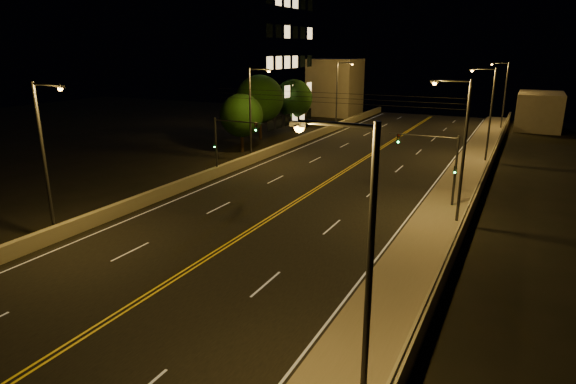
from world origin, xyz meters
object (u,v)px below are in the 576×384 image
at_px(traffic_signal_right, 441,161).
at_px(tree_2, 294,98).
at_px(streetlight_0, 361,265).
at_px(streetlight_5, 252,109).
at_px(building_tower, 215,19).
at_px(streetlight_4, 46,152).
at_px(streetlight_1, 460,144).
at_px(tree_0, 241,115).
at_px(streetlight_6, 339,91).
at_px(streetlight_2, 488,109).
at_px(tree_1, 260,99).
at_px(streetlight_3, 503,91).
at_px(traffic_signal_left, 226,140).

xyz_separation_m(traffic_signal_right, tree_2, (-24.90, 26.75, 1.07)).
height_order(streetlight_0, streetlight_5, same).
bearing_deg(streetlight_0, tree_2, 117.80).
xyz_separation_m(streetlight_5, building_tower, (-16.37, 17.77, 9.90)).
relative_size(streetlight_4, tree_2, 1.32).
bearing_deg(streetlight_1, streetlight_5, 154.64).
distance_m(streetlight_4, tree_0, 27.96).
relative_size(streetlight_1, streetlight_6, 1.00).
relative_size(streetlight_2, tree_2, 1.32).
height_order(tree_0, tree_1, tree_1).
xyz_separation_m(streetlight_4, tree_2, (-5.05, 43.76, -0.92)).
distance_m(tree_0, tree_2, 16.15).
height_order(tree_1, tree_2, tree_1).
relative_size(streetlight_3, streetlight_5, 1.00).
relative_size(streetlight_5, building_tower, 0.30).
height_order(streetlight_0, tree_2, streetlight_0).
xyz_separation_m(streetlight_0, traffic_signal_left, (-20.26, 23.54, -1.99)).
height_order(streetlight_5, building_tower, building_tower).
xyz_separation_m(streetlight_2, streetlight_5, (-21.46, -10.17, 0.00)).
bearing_deg(traffic_signal_right, streetlight_3, 87.75).
height_order(streetlight_1, streetlight_6, same).
bearing_deg(streetlight_5, streetlight_1, -25.36).
bearing_deg(streetlight_3, streetlight_5, -122.20).
xyz_separation_m(streetlight_5, tree_2, (-5.05, 19.94, -0.92)).
relative_size(streetlight_4, traffic_signal_right, 1.75).
height_order(streetlight_4, tree_0, streetlight_4).
xyz_separation_m(building_tower, tree_1, (10.55, -6.09, -10.20)).
relative_size(tree_1, tree_2, 1.13).
xyz_separation_m(streetlight_1, tree_0, (-25.21, 14.02, -1.35)).
bearing_deg(tree_1, streetlight_1, -38.70).
bearing_deg(traffic_signal_left, streetlight_3, 63.65).
xyz_separation_m(streetlight_2, tree_0, (-25.21, -6.32, -1.35)).
bearing_deg(traffic_signal_right, tree_0, 155.69).
height_order(traffic_signal_left, building_tower, building_tower).
bearing_deg(streetlight_1, building_tower, 143.55).
relative_size(streetlight_0, streetlight_2, 1.00).
bearing_deg(tree_0, tree_2, 94.64).
xyz_separation_m(streetlight_1, streetlight_5, (-21.46, 10.17, 0.00)).
bearing_deg(building_tower, streetlight_6, 22.40).
xyz_separation_m(tree_0, tree_1, (-2.08, 7.84, 1.04)).
xyz_separation_m(streetlight_3, streetlight_5, (-21.46, -34.08, 0.00)).
bearing_deg(streetlight_0, streetlight_1, 90.00).
bearing_deg(tree_1, tree_2, 84.63).
xyz_separation_m(streetlight_1, streetlight_6, (-21.46, 34.69, 0.00)).
distance_m(streetlight_1, streetlight_5, 23.75).
xyz_separation_m(streetlight_4, building_tower, (-16.37, 41.60, 9.90)).
bearing_deg(streetlight_6, tree_0, -100.26).
height_order(streetlight_2, streetlight_5, same).
bearing_deg(streetlight_0, streetlight_3, 90.00).
distance_m(streetlight_2, traffic_signal_left, 26.51).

